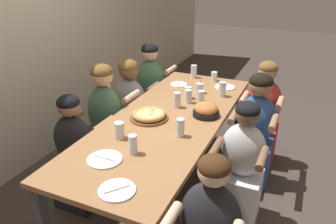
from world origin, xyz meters
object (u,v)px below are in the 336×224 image
skillet_bowl (206,110)px  diner_far_midright (131,112)px  drinking_glass_e (133,146)px  drinking_glass_h (180,129)px  diner_far_center (107,127)px  diner_near_right (262,118)px  empty_plate_a (179,84)px  drinking_glass_c (214,77)px  drinking_glass_g (188,97)px  diner_near_center (241,168)px  empty_plate_d (105,159)px  diner_far_midleft (76,158)px  diner_far_right (151,95)px  drinking_glass_d (201,97)px  drinking_glass_i (119,131)px  empty_plate_b (225,87)px  diner_near_midright (255,134)px  pizza_board_main (149,115)px  empty_plate_c (117,190)px  drinking_glass_a (222,90)px  drinking_glass_j (194,72)px  drinking_glass_f (177,101)px  drinking_glass_b (188,93)px  cocktail_glass_blue (199,89)px

skillet_bowl → diner_far_midright: size_ratio=0.30×
drinking_glass_e → drinking_glass_h: size_ratio=0.98×
diner_far_center → diner_near_right: bearing=33.8°
empty_plate_a → drinking_glass_e: 1.44m
diner_far_midright → drinking_glass_c: bearing=37.1°
drinking_glass_g → drinking_glass_h: size_ratio=0.88×
diner_far_center → diner_near_center: 1.34m
diner_near_center → empty_plate_d: bearing=43.0°
diner_far_midleft → diner_near_right: diner_near_right is taller
skillet_bowl → diner_far_right: size_ratio=0.29×
drinking_glass_d → diner_far_midright: bearing=86.3°
drinking_glass_i → diner_far_midright: 1.15m
drinking_glass_c → diner_far_right: 0.82m
empty_plate_b → drinking_glass_g: (-0.54, 0.21, 0.05)m
diner_near_midright → diner_near_center: diner_near_midright is taller
pizza_board_main → diner_far_right: diner_far_right is taller
empty_plate_a → diner_near_right: (0.14, -0.89, -0.29)m
skillet_bowl → empty_plate_c: 1.20m
empty_plate_b → drinking_glass_a: drinking_glass_a is taller
drinking_glass_g → drinking_glass_j: drinking_glass_j is taller
pizza_board_main → drinking_glass_f: (0.32, -0.12, 0.03)m
empty_plate_a → drinking_glass_c: 0.42m
drinking_glass_d → drinking_glass_f: bearing=144.2°
drinking_glass_d → diner_near_midright: 0.62m
empty_plate_c → drinking_glass_a: 1.70m
skillet_bowl → drinking_glass_g: (0.21, 0.24, 0.01)m
empty_plate_c → diner_far_right: 2.19m
empty_plate_c → diner_far_right: bearing=21.6°
diner_far_midright → diner_far_center: 0.47m
diner_far_midright → diner_far_right: bearing=90.0°
empty_plate_a → drinking_glass_g: (-0.42, -0.27, 0.05)m
drinking_glass_b → diner_far_midleft: size_ratio=0.11×
skillet_bowl → diner_far_center: (-0.13, 0.96, -0.30)m
pizza_board_main → drinking_glass_c: drinking_glass_c is taller
drinking_glass_d → diner_far_right: diner_far_right is taller
drinking_glass_d → diner_far_midleft: diner_far_midleft is taller
drinking_glass_a → diner_far_midright: diner_far_midright is taller
cocktail_glass_blue → diner_far_right: (0.34, 0.73, -0.31)m
drinking_glass_c → drinking_glass_j: drinking_glass_j is taller
drinking_glass_i → diner_far_midleft: (0.04, 0.49, -0.38)m
drinking_glass_b → drinking_glass_g: drinking_glass_g is taller
pizza_board_main → skillet_bowl: (0.25, -0.42, 0.02)m
pizza_board_main → empty_plate_a: bearing=5.6°
diner_far_midleft → diner_near_right: 1.92m
empty_plate_a → drinking_glass_e: size_ratio=1.29×
drinking_glass_b → diner_far_center: diner_far_center is taller
drinking_glass_h → diner_near_center: (0.22, -0.45, -0.37)m
drinking_glass_a → drinking_glass_i: bearing=157.4°
drinking_glass_a → diner_near_midright: (-0.14, -0.38, -0.34)m
drinking_glass_b → drinking_glass_f: (-0.25, 0.02, 0.01)m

